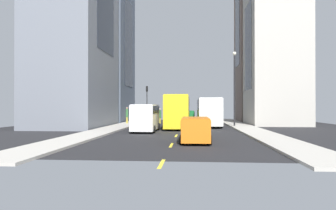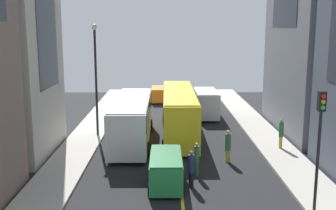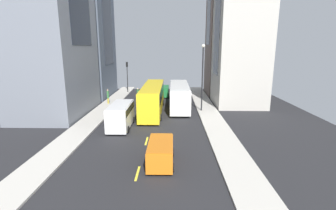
# 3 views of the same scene
# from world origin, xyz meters

# --- Properties ---
(ground_plane) EXTENTS (40.88, 40.88, 0.00)m
(ground_plane) POSITION_xyz_m (0.00, 0.00, 0.00)
(ground_plane) COLOR black
(sidewalk_west) EXTENTS (2.69, 44.00, 0.15)m
(sidewalk_west) POSITION_xyz_m (-7.09, 0.00, 0.07)
(sidewalk_west) COLOR #B2ADA3
(sidewalk_west) RESTS_ON ground
(sidewalk_east) EXTENTS (2.69, 44.00, 0.15)m
(sidewalk_east) POSITION_xyz_m (7.09, 0.00, 0.07)
(sidewalk_east) COLOR #B2ADA3
(sidewalk_east) RESTS_ON ground
(lane_stripe_0) EXTENTS (0.16, 2.00, 0.01)m
(lane_stripe_0) POSITION_xyz_m (0.00, -21.00, 0.01)
(lane_stripe_0) COLOR yellow
(lane_stripe_0) RESTS_ON ground
(lane_stripe_1) EXTENTS (0.16, 2.00, 0.01)m
(lane_stripe_1) POSITION_xyz_m (0.00, -15.00, 0.01)
(lane_stripe_1) COLOR yellow
(lane_stripe_1) RESTS_ON ground
(lane_stripe_2) EXTENTS (0.16, 2.00, 0.01)m
(lane_stripe_2) POSITION_xyz_m (0.00, -9.00, 0.01)
(lane_stripe_2) COLOR yellow
(lane_stripe_2) RESTS_ON ground
(lane_stripe_3) EXTENTS (0.16, 2.00, 0.01)m
(lane_stripe_3) POSITION_xyz_m (0.00, -3.00, 0.01)
(lane_stripe_3) COLOR yellow
(lane_stripe_3) RESTS_ON ground
(lane_stripe_4) EXTENTS (0.16, 2.00, 0.01)m
(lane_stripe_4) POSITION_xyz_m (0.00, 3.00, 0.01)
(lane_stripe_4) COLOR yellow
(lane_stripe_4) RESTS_ON ground
(lane_stripe_5) EXTENTS (0.16, 2.00, 0.01)m
(lane_stripe_5) POSITION_xyz_m (0.00, 9.00, 0.01)
(lane_stripe_5) COLOR yellow
(lane_stripe_5) RESTS_ON ground
(lane_stripe_6) EXTENTS (0.16, 2.00, 0.01)m
(lane_stripe_6) POSITION_xyz_m (0.00, 15.00, 0.01)
(lane_stripe_6) COLOR yellow
(lane_stripe_6) RESTS_ON ground
(lane_stripe_7) EXTENTS (0.16, 2.00, 0.01)m
(lane_stripe_7) POSITION_xyz_m (0.00, 21.00, 0.01)
(lane_stripe_7) COLOR yellow
(lane_stripe_7) RESTS_ON ground
(building_west_1) EXTENTS (6.95, 8.09, 20.39)m
(building_west_1) POSITION_xyz_m (-12.08, -6.36, 10.20)
(building_west_1) COLOR #B7B2A8
(building_west_1) RESTS_ON ground
(building_east_0) EXTENTS (9.18, 10.63, 24.71)m
(building_east_0) POSITION_xyz_m (13.18, -13.00, 12.36)
(building_east_0) COLOR #4C5666
(building_east_0) RESTS_ON ground
(city_bus_white) EXTENTS (2.81, 11.01, 3.35)m
(city_bus_white) POSITION_xyz_m (-3.32, -3.90, 2.01)
(city_bus_white) COLOR silver
(city_bus_white) RESTS_ON ground
(streetcar_yellow) EXTENTS (2.70, 12.77, 3.59)m
(streetcar_yellow) POSITION_xyz_m (0.27, -1.58, 2.12)
(streetcar_yellow) COLOR yellow
(streetcar_yellow) RESTS_ON ground
(delivery_van_white) EXTENTS (2.25, 5.50, 2.58)m
(delivery_van_white) POSITION_xyz_m (3.12, 5.12, 1.51)
(delivery_van_white) COLOR white
(delivery_van_white) RESTS_ON ground
(car_green_0) EXTENTS (1.90, 4.22, 1.75)m
(car_green_0) POSITION_xyz_m (-0.82, -12.45, 1.03)
(car_green_0) COLOR #1E7238
(car_green_0) RESTS_ON ground
(car_orange_1) EXTENTS (1.98, 4.04, 1.66)m
(car_orange_1) POSITION_xyz_m (-1.51, 13.45, 0.98)
(car_orange_1) COLOR orange
(car_orange_1) RESTS_ON ground
(pedestrian_walking_far) EXTENTS (0.32, 0.32, 2.14)m
(pedestrian_walking_far) POSITION_xyz_m (7.32, -5.88, 1.30)
(pedestrian_walking_far) COLOR gold
(pedestrian_walking_far) RESTS_ON ground
(pedestrian_crossing_near) EXTENTS (0.36, 0.36, 2.05)m
(pedestrian_crossing_near) POSITION_xyz_m (0.56, -12.67, 1.09)
(pedestrian_crossing_near) COLOR black
(pedestrian_crossing_near) RESTS_ON ground
(pedestrian_waiting_curb) EXTENTS (0.37, 0.37, 2.12)m
(pedestrian_waiting_curb) POSITION_xyz_m (3.19, -8.46, 1.12)
(pedestrian_waiting_curb) COLOR gold
(pedestrian_waiting_curb) RESTS_ON ground
(pedestrian_crossing_mid) EXTENTS (0.31, 0.31, 2.01)m
(pedestrian_crossing_mid) POSITION_xyz_m (0.98, -11.00, 1.08)
(pedestrian_crossing_mid) COLOR #336B38
(pedestrian_crossing_mid) RESTS_ON ground
(traffic_light_near_corner) EXTENTS (0.32, 0.44, 5.64)m
(traffic_light_near_corner) POSITION_xyz_m (6.14, -15.92, 4.09)
(traffic_light_near_corner) COLOR black
(traffic_light_near_corner) RESTS_ON ground
(streetlamp_near) EXTENTS (0.44, 0.44, 8.65)m
(streetlamp_near) POSITION_xyz_m (-6.24, -1.96, 5.32)
(streetlamp_near) COLOR black
(streetlamp_near) RESTS_ON ground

